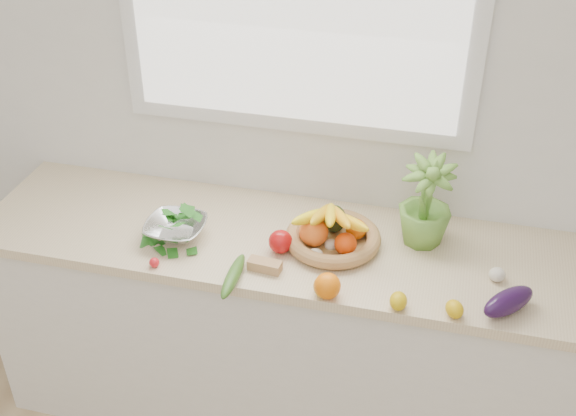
% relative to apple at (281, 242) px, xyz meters
% --- Properties ---
extents(back_wall, '(4.50, 0.02, 2.70)m').
position_rel_apple_xyz_m(back_wall, '(-0.04, 0.38, 0.41)').
color(back_wall, white).
rests_on(back_wall, ground).
extents(counter_cabinet, '(2.20, 0.58, 0.86)m').
position_rel_apple_xyz_m(counter_cabinet, '(-0.04, 0.08, -0.51)').
color(counter_cabinet, silver).
rests_on(counter_cabinet, ground).
extents(countertop, '(2.24, 0.62, 0.04)m').
position_rel_apple_xyz_m(countertop, '(-0.04, 0.08, -0.06)').
color(countertop, beige).
rests_on(countertop, counter_cabinet).
extents(orange_loose, '(0.10, 0.10, 0.09)m').
position_rel_apple_xyz_m(orange_loose, '(0.21, -0.20, 0.00)').
color(orange_loose, orange).
rests_on(orange_loose, countertop).
extents(lemon_a, '(0.10, 0.11, 0.07)m').
position_rel_apple_xyz_m(lemon_a, '(0.20, -0.20, -0.01)').
color(lemon_a, orange).
rests_on(lemon_a, countertop).
extents(lemon_b, '(0.06, 0.07, 0.06)m').
position_rel_apple_xyz_m(lemon_b, '(0.44, -0.20, -0.01)').
color(lemon_b, gold).
rests_on(lemon_b, countertop).
extents(lemon_c, '(0.08, 0.09, 0.05)m').
position_rel_apple_xyz_m(lemon_c, '(0.62, -0.20, -0.02)').
color(lemon_c, gold).
rests_on(lemon_c, countertop).
extents(apple, '(0.09, 0.09, 0.09)m').
position_rel_apple_xyz_m(apple, '(0.00, 0.00, 0.00)').
color(apple, '#AD0D0F').
rests_on(apple, countertop).
extents(ginger, '(0.12, 0.06, 0.04)m').
position_rel_apple_xyz_m(ginger, '(-0.03, -0.12, -0.02)').
color(ginger, tan).
rests_on(ginger, countertop).
extents(garlic_a, '(0.06, 0.06, 0.04)m').
position_rel_apple_xyz_m(garlic_a, '(0.17, 0.06, -0.02)').
color(garlic_a, silver).
rests_on(garlic_a, countertop).
extents(garlic_b, '(0.06, 0.06, 0.05)m').
position_rel_apple_xyz_m(garlic_b, '(0.75, 0.02, -0.02)').
color(garlic_b, beige).
rests_on(garlic_b, countertop).
extents(garlic_c, '(0.07, 0.07, 0.05)m').
position_rel_apple_xyz_m(garlic_c, '(0.13, -0.02, -0.02)').
color(garlic_c, beige).
rests_on(garlic_c, countertop).
extents(eggplant, '(0.20, 0.20, 0.08)m').
position_rel_apple_xyz_m(eggplant, '(0.78, -0.13, -0.00)').
color(eggplant, '#240E34').
rests_on(eggplant, countertop).
extents(cucumber, '(0.05, 0.24, 0.04)m').
position_rel_apple_xyz_m(cucumber, '(-0.11, -0.20, -0.02)').
color(cucumber, '#2F5B1A').
rests_on(cucumber, countertop).
extents(radish, '(0.05, 0.05, 0.04)m').
position_rel_apple_xyz_m(radish, '(-0.40, -0.19, -0.03)').
color(radish, red).
rests_on(radish, countertop).
extents(potted_herb, '(0.20, 0.20, 0.34)m').
position_rel_apple_xyz_m(potted_herb, '(0.48, 0.19, 0.13)').
color(potted_herb, '#649B38').
rests_on(potted_herb, countertop).
extents(fruit_basket, '(0.40, 0.40, 0.18)m').
position_rel_apple_xyz_m(fruit_basket, '(0.17, 0.09, 0.01)').
color(fruit_basket, tan).
rests_on(fruit_basket, countertop).
extents(colander_with_spinach, '(0.22, 0.22, 0.12)m').
position_rel_apple_xyz_m(colander_with_spinach, '(-0.39, -0.01, 0.02)').
color(colander_with_spinach, silver).
rests_on(colander_with_spinach, countertop).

